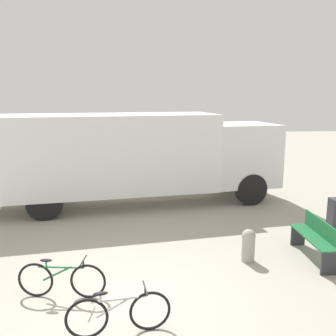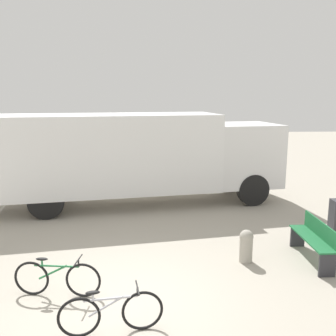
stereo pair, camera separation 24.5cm
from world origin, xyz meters
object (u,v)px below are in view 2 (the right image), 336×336
(bollard_near_bench, at_px, (246,245))
(bicycle_near, at_px, (57,278))
(delivery_truck, at_px, (138,154))
(bicycle_middle, at_px, (111,313))
(park_bench, at_px, (315,238))

(bollard_near_bench, bearing_deg, bicycle_near, -162.30)
(bicycle_near, distance_m, bollard_near_bench, 3.95)
(delivery_truck, bearing_deg, bicycle_middle, -101.18)
(delivery_truck, relative_size, bicycle_near, 5.96)
(park_bench, bearing_deg, bicycle_middle, 119.78)
(bicycle_middle, bearing_deg, bollard_near_bench, 33.35)
(bicycle_near, distance_m, bicycle_middle, 1.57)
(delivery_truck, distance_m, bollard_near_bench, 5.35)
(bicycle_near, height_order, bicycle_middle, same)
(delivery_truck, height_order, bicycle_middle, delivery_truck)
(delivery_truck, relative_size, bicycle_middle, 5.96)
(park_bench, height_order, bollard_near_bench, park_bench)
(bollard_near_bench, bearing_deg, park_bench, -0.03)
(delivery_truck, bearing_deg, bicycle_near, -111.97)
(park_bench, relative_size, bollard_near_bench, 2.26)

